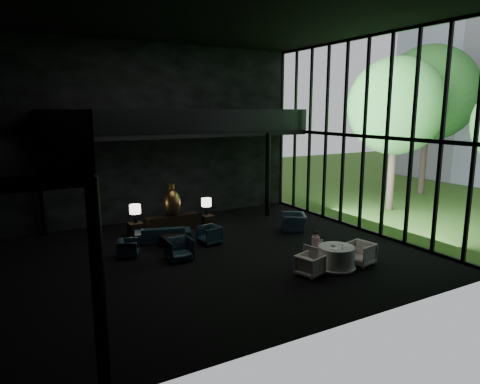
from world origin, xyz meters
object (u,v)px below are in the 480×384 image
sofa (163,231)px  lounge_armchair_west (128,248)px  bronze_urn (172,202)px  window_armchair (294,219)px  console (172,223)px  table_lamp_left (135,210)px  dining_chair_east (360,252)px  lounge_armchair_east (209,234)px  dining_chair_north (317,252)px  table_lamp_right (206,203)px  lounge_armchair_south (179,247)px  dining_table (336,259)px  side_table_right (208,221)px  dining_chair_west (310,264)px  side_table_left (136,230)px  coffee_table (175,242)px  child (316,240)px

sofa → lounge_armchair_west: (-1.65, -1.12, -0.12)m
bronze_urn → window_armchair: 5.22m
console → table_lamp_left: (-1.60, -0.19, 0.80)m
sofa → window_armchair: 5.54m
dining_chair_east → window_armchair: bearing=161.0°
console → lounge_armchair_east: 2.49m
lounge_armchair_west → dining_chair_north: 6.55m
table_lamp_right → lounge_armchair_south: 4.42m
table_lamp_right → lounge_armchair_west: bearing=-150.3°
bronze_urn → dining_table: bearing=-65.2°
table_lamp_left → side_table_right: (3.20, 0.01, -0.88)m
sofa → dining_chair_west: 6.25m
side_table_right → dining_table: (1.50, -6.59, 0.06)m
console → lounge_armchair_south: 3.69m
lounge_armchair_east → dining_chair_east: dining_chair_east is taller
table_lamp_right → dining_chair_east: (2.47, -6.81, -0.61)m
sofa → side_table_left: bearing=-39.4°
lounge_armchair_west → dining_chair_west: dining_chair_west is taller
dining_chair_west → window_armchair: bearing=-46.6°
coffee_table → side_table_right: bearing=40.1°
side_table_right → lounge_armchair_east: lounge_armchair_east is taller
dining_chair_north → child: size_ratio=1.08×
table_lamp_right → coffee_table: (-2.26, -2.05, -0.85)m
dining_chair_east → dining_chair_west: 2.07m
dining_chair_west → table_lamp_right: bearing=-12.7°
bronze_urn → table_lamp_left: size_ratio=1.83×
lounge_armchair_east → dining_table: lounge_armchair_east is taller
side_table_right → dining_chair_north: size_ratio=0.84×
table_lamp_right → child: (1.42, -5.78, -0.31)m
bronze_urn → sofa: bronze_urn is taller
console → sofa: size_ratio=0.97×
table_lamp_right → window_armchair: size_ratio=0.65×
table_lamp_right → lounge_armchair_east: bearing=-112.4°
console → bronze_urn: (0.00, -0.08, 0.93)m
side_table_left → sofa: (0.77, -1.11, 0.13)m
console → sofa: bearing=-123.7°
bronze_urn → dining_chair_east: 7.95m
window_armchair → dining_chair_north: size_ratio=1.80×
lounge_armchair_west → side_table_right: bearing=-38.3°
bronze_urn → dining_chair_east: bearing=-59.0°
console → dining_chair_north: (3.00, -5.94, -0.03)m
lounge_armchair_west → dining_chair_east: size_ratio=0.72×
bronze_urn → dining_table: (3.10, -6.69, -0.95)m
coffee_table → dining_chair_east: size_ratio=1.03×
dining_chair_east → coffee_table: bearing=-147.7°
lounge_armchair_south → dining_chair_east: bearing=-32.1°
lounge_armchair_east → lounge_armchair_south: bearing=-64.5°
lounge_armchair_east → child: bearing=26.6°
lounge_armchair_west → dining_chair_east: (6.56, -4.48, 0.12)m
bronze_urn → lounge_armchair_south: 3.70m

